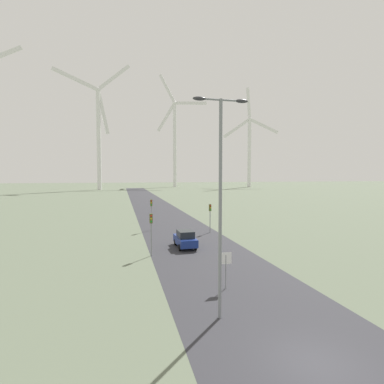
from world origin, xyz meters
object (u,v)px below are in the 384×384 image
Objects in this scene: wind_turbine_left at (99,128)px; traffic_light_post_near_left at (151,225)px; traffic_light_post_near_right at (210,212)px; traffic_light_post_mid_left at (151,208)px; car_approaching at (185,239)px; wind_turbine_right at (249,145)px; stop_sign_near at (226,263)px; wind_turbine_center at (175,136)px; streetlamp at (220,186)px.

traffic_light_post_near_left is at bearing -84.19° from wind_turbine_left.
traffic_light_post_mid_left reaches higher than traffic_light_post_near_right.
wind_turbine_right is (73.00, 146.70, 25.89)m from car_approaching.
wind_turbine_right is (75.52, 135.97, 23.66)m from traffic_light_post_mid_left.
stop_sign_near is at bearing -114.63° from wind_turbine_right.
car_approaching is at bearing -82.43° from wind_turbine_left.
stop_sign_near is 176.66m from wind_turbine_center.
wind_turbine_center is (22.34, 152.58, 29.73)m from traffic_light_post_near_right.
wind_turbine_center is (44.80, 28.30, 0.85)m from wind_turbine_left.
traffic_light_post_near_right is 0.92× the size of car_approaching.
traffic_light_post_mid_left reaches higher than car_approaching.
wind_turbine_center is (27.31, 159.88, 31.61)m from car_approaching.
traffic_light_post_near_left reaches higher than car_approaching.
wind_turbine_left is at bearing 100.24° from traffic_light_post_near_right.
traffic_light_post_mid_left is 0.07× the size of wind_turbine_right.
wind_turbine_right is at bearing 60.95° from traffic_light_post_mid_left.
wind_turbine_left is at bearing 96.20° from streetlamp.
streetlamp reaches higher than traffic_light_post_near_left.
streetlamp is at bearing -99.30° from wind_turbine_center.
traffic_light_post_near_left is (-4.10, 9.44, 1.22)m from stop_sign_near.
wind_turbine_right is (68.03, 139.40, 24.00)m from traffic_light_post_near_right.
wind_turbine_left is 0.93× the size of wind_turbine_center.
wind_turbine_center is at bearing 78.69° from traffic_light_post_mid_left.
wind_turbine_left reaches higher than traffic_light_post_mid_left.
wind_turbine_center is at bearing 32.28° from wind_turbine_left.
streetlamp is 4.69× the size of stop_sign_near.
wind_turbine_left is at bearing -170.52° from wind_turbine_right.
wind_turbine_right reaches higher than traffic_light_post_mid_left.
wind_turbine_left is (-22.46, 124.28, 28.88)m from traffic_light_post_near_right.
traffic_light_post_near_left is 0.06× the size of wind_turbine_left.
stop_sign_near is 19.85m from traffic_light_post_near_right.
wind_turbine_center reaches higher than traffic_light_post_mid_left.
wind_turbine_right is at bearing 63.54° from car_approaching.
stop_sign_near is 0.58× the size of traffic_light_post_mid_left.
wind_turbine_right reaches higher than streetlamp.
car_approaching is at bearing -124.23° from traffic_light_post_near_right.
wind_turbine_right is at bearing 63.99° from traffic_light_post_near_right.
stop_sign_near reaches higher than car_approaching.
wind_turbine_left reaches higher than car_approaching.
wind_turbine_center is 47.90m from wind_turbine_right.
traffic_light_post_near_left is at bearing -100.86° from wind_turbine_center.
wind_turbine_center is at bearing 80.31° from car_approaching.
stop_sign_near is at bearing -88.77° from car_approaching.
wind_turbine_right is at bearing 62.75° from traffic_light_post_near_left.
traffic_light_post_near_right is (4.71, 19.26, 1.05)m from stop_sign_near.
streetlamp is 24.39m from traffic_light_post_near_right.
traffic_light_post_near_left is 137.82m from wind_turbine_left.
car_approaching is at bearing -76.76° from traffic_light_post_mid_left.
wind_turbine_center reaches higher than streetlamp.
stop_sign_near is 22.90m from traffic_light_post_mid_left.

